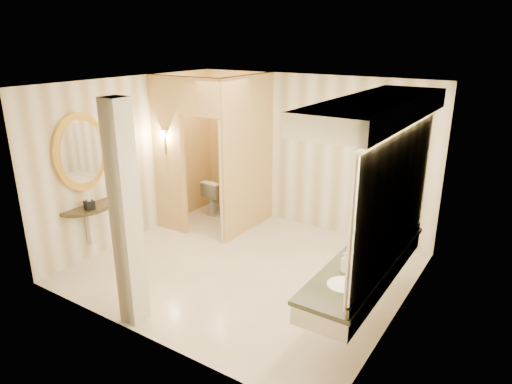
# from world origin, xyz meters

# --- Properties ---
(floor) EXTENTS (4.50, 4.50, 0.00)m
(floor) POSITION_xyz_m (0.00, 0.00, 0.00)
(floor) COLOR white
(floor) RESTS_ON ground
(ceiling) EXTENTS (4.50, 4.50, 0.00)m
(ceiling) POSITION_xyz_m (0.00, 0.00, 2.70)
(ceiling) COLOR white
(ceiling) RESTS_ON wall_back
(wall_back) EXTENTS (4.50, 0.02, 2.70)m
(wall_back) POSITION_xyz_m (0.00, 2.00, 1.35)
(wall_back) COLOR white
(wall_back) RESTS_ON floor
(wall_front) EXTENTS (4.50, 0.02, 2.70)m
(wall_front) POSITION_xyz_m (0.00, -2.00, 1.35)
(wall_front) COLOR white
(wall_front) RESTS_ON floor
(wall_left) EXTENTS (0.02, 4.00, 2.70)m
(wall_left) POSITION_xyz_m (-2.25, 0.00, 1.35)
(wall_left) COLOR white
(wall_left) RESTS_ON floor
(wall_right) EXTENTS (0.02, 4.00, 2.70)m
(wall_right) POSITION_xyz_m (2.25, 0.00, 1.35)
(wall_right) COLOR white
(wall_right) RESTS_ON floor
(toilet_closet) EXTENTS (1.50, 1.55, 2.70)m
(toilet_closet) POSITION_xyz_m (-1.12, 0.97, 1.39)
(toilet_closet) COLOR #DBB573
(toilet_closet) RESTS_ON floor
(wall_sconce) EXTENTS (0.14, 0.14, 0.42)m
(wall_sconce) POSITION_xyz_m (-1.93, 0.43, 1.73)
(wall_sconce) COLOR #B37739
(wall_sconce) RESTS_ON toilet_closet
(vanity) EXTENTS (0.75, 2.67, 2.09)m
(vanity) POSITION_xyz_m (1.98, -0.40, 1.63)
(vanity) COLOR silver
(vanity) RESTS_ON floor
(console_shelf) EXTENTS (0.89, 0.89, 1.90)m
(console_shelf) POSITION_xyz_m (-2.21, -1.02, 1.34)
(console_shelf) COLOR black
(console_shelf) RESTS_ON floor
(pillar) EXTENTS (0.26, 0.26, 2.70)m
(pillar) POSITION_xyz_m (-0.42, -1.80, 1.35)
(pillar) COLOR silver
(pillar) RESTS_ON floor
(tissue_box) EXTENTS (0.15, 0.15, 0.13)m
(tissue_box) POSITION_xyz_m (-2.03, -1.10, 0.94)
(tissue_box) COLOR black
(tissue_box) RESTS_ON console_shelf
(toilet) EXTENTS (0.41, 0.68, 0.68)m
(toilet) POSITION_xyz_m (-1.75, 1.64, 0.34)
(toilet) COLOR white
(toilet) RESTS_ON floor
(soap_bottle_a) EXTENTS (0.07, 0.07, 0.12)m
(soap_bottle_a) POSITION_xyz_m (1.84, -0.53, 0.94)
(soap_bottle_a) COLOR beige
(soap_bottle_a) RESTS_ON vanity
(soap_bottle_b) EXTENTS (0.11, 0.11, 0.13)m
(soap_bottle_b) POSITION_xyz_m (1.91, -0.28, 0.94)
(soap_bottle_b) COLOR silver
(soap_bottle_b) RESTS_ON vanity
(soap_bottle_c) EXTENTS (0.11, 0.11, 0.23)m
(soap_bottle_c) POSITION_xyz_m (1.87, -0.83, 0.99)
(soap_bottle_c) COLOR #C6B28C
(soap_bottle_c) RESTS_ON vanity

